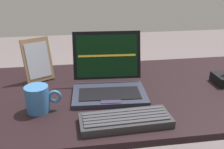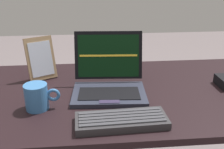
{
  "view_description": "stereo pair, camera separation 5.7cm",
  "coord_description": "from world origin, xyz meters",
  "px_view_note": "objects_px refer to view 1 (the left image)",
  "views": [
    {
      "loc": [
        -0.21,
        -0.97,
        1.21
      ],
      "look_at": [
        -0.07,
        -0.03,
        0.82
      ],
      "focal_mm": 42.41,
      "sensor_mm": 36.0,
      "label": 1
    },
    {
      "loc": [
        -0.15,
        -0.97,
        1.21
      ],
      "look_at": [
        -0.07,
        -0.03,
        0.82
      ],
      "focal_mm": 42.41,
      "sensor_mm": 36.0,
      "label": 2
    }
  ],
  "objects_px": {
    "photo_frame": "(38,60)",
    "coffee_mug": "(38,99)",
    "external_keyboard": "(125,120)",
    "laptop_front": "(109,81)"
  },
  "relations": [
    {
      "from": "photo_frame",
      "to": "coffee_mug",
      "type": "relative_size",
      "value": 1.52
    },
    {
      "from": "laptop_front",
      "to": "coffee_mug",
      "type": "xyz_separation_m",
      "value": [
        -0.26,
        -0.11,
        -0.0
      ]
    },
    {
      "from": "external_keyboard",
      "to": "coffee_mug",
      "type": "distance_m",
      "value": 0.31
    },
    {
      "from": "external_keyboard",
      "to": "photo_frame",
      "type": "bearing_deg",
      "value": 127.27
    },
    {
      "from": "laptop_front",
      "to": "coffee_mug",
      "type": "distance_m",
      "value": 0.29
    },
    {
      "from": "photo_frame",
      "to": "laptop_front",
      "type": "bearing_deg",
      "value": -29.77
    },
    {
      "from": "photo_frame",
      "to": "external_keyboard",
      "type": "bearing_deg",
      "value": -52.73
    },
    {
      "from": "photo_frame",
      "to": "coffee_mug",
      "type": "xyz_separation_m",
      "value": [
        0.03,
        -0.28,
        -0.05
      ]
    },
    {
      "from": "external_keyboard",
      "to": "coffee_mug",
      "type": "height_order",
      "value": "coffee_mug"
    },
    {
      "from": "coffee_mug",
      "to": "external_keyboard",
      "type": "bearing_deg",
      "value": -24.47
    }
  ]
}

